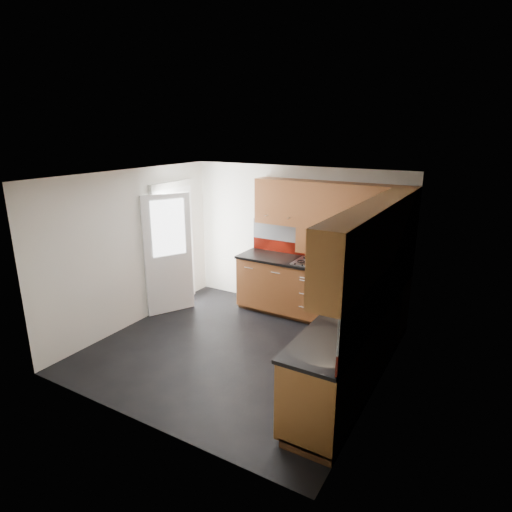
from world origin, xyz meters
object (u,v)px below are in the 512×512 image
Objects in this scene: gas_hob at (312,262)px; toaster at (393,266)px; utensil_pot at (309,254)px; food_processor at (385,276)px.

gas_hob is 1.21m from toaster.
utensil_pot reaches higher than toaster.
food_processor is at bearing -17.75° from gas_hob.
food_processor reaches higher than toaster.
toaster is (1.31, 0.05, -0.01)m from utensil_pot.
utensil_pot is at bearing -177.94° from toaster.
gas_hob is 1.28m from food_processor.
gas_hob is 2.03× the size of food_processor.
utensil_pot is at bearing 128.04° from gas_hob.
utensil_pot is (-0.11, 0.14, 0.09)m from gas_hob.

